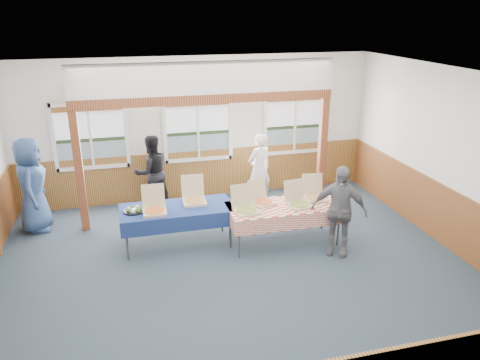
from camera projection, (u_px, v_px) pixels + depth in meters
name	position (u px, v px, depth m)	size (l,w,h in m)	color
floor	(236.00, 271.00, 7.83)	(8.00, 8.00, 0.00)	#26333E
ceiling	(235.00, 78.00, 6.72)	(8.00, 8.00, 0.00)	white
wall_back	(198.00, 129.00, 10.45)	(8.00, 8.00, 0.00)	silver
wall_front	(332.00, 317.00, 4.10)	(8.00, 8.00, 0.00)	silver
wall_right	(456.00, 162.00, 8.22)	(8.00, 8.00, 0.00)	silver
wainscot_back	(199.00, 174.00, 10.79)	(7.98, 0.05, 1.10)	brown
wainscot_right	(446.00, 216.00, 8.57)	(0.05, 6.98, 1.10)	brown
window_left	(90.00, 132.00, 9.84)	(1.56, 0.10, 1.46)	white
window_mid	(198.00, 126.00, 10.39)	(1.56, 0.10, 1.46)	white
window_right	(295.00, 120.00, 10.93)	(1.56, 0.10, 1.46)	white
post_left	(79.00, 172.00, 8.91)	(0.15, 0.15, 2.40)	#5D2714
post_right	(322.00, 153.00, 10.09)	(0.15, 0.15, 2.40)	#5D2714
cross_beam	(207.00, 99.00, 9.05)	(5.15, 0.18, 0.18)	#5D2714
table_left	(177.00, 210.00, 8.46)	(2.04, 0.94, 0.76)	#353535
table_right	(284.00, 208.00, 8.55)	(2.24, 1.67, 0.76)	#353535
pizza_box_a	(154.00, 209.00, 8.23)	(0.41, 0.50, 0.44)	#C6B884
pizza_box_b	(194.00, 199.00, 8.65)	(0.44, 0.53, 0.46)	#C6B884
pizza_box_c	(246.00, 208.00, 8.24)	(0.45, 0.53, 0.44)	#C6B884
pizza_box_d	(262.00, 200.00, 8.60)	(0.49, 0.54, 0.41)	#C6B884
pizza_box_e	(298.00, 202.00, 8.50)	(0.45, 0.52, 0.43)	#C6B884
pizza_box_f	(315.00, 196.00, 8.79)	(0.45, 0.52, 0.43)	#C6B884
veggie_tray	(134.00, 210.00, 8.26)	(0.37, 0.37, 0.09)	black
drink_glass	(333.00, 202.00, 8.48)	(0.07, 0.07, 0.15)	#936518
woman_white	(259.00, 170.00, 10.24)	(0.59, 0.39, 1.63)	white
woman_black	(152.00, 172.00, 10.07)	(0.79, 0.62, 1.64)	black
man_blue	(32.00, 185.00, 9.00)	(0.92, 0.60, 1.88)	#324D7E
person_grey	(339.00, 211.00, 8.15)	(0.96, 0.40, 1.64)	slate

